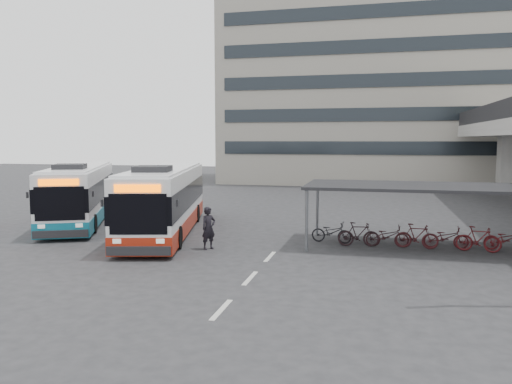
# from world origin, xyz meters

# --- Properties ---
(ground) EXTENTS (120.00, 120.00, 0.00)m
(ground) POSITION_xyz_m (0.00, 0.00, 0.00)
(ground) COLOR #28282B
(ground) RESTS_ON ground
(bike_shelter) EXTENTS (10.00, 4.00, 2.54)m
(bike_shelter) POSITION_xyz_m (8.47, 3.00, 1.30)
(bike_shelter) COLOR #595B60
(bike_shelter) RESTS_ON ground
(office_block) EXTENTS (30.00, 15.00, 25.00)m
(office_block) POSITION_xyz_m (6.00, 36.00, 12.50)
(office_block) COLOR gray
(office_block) RESTS_ON ground
(road_markings) EXTENTS (0.15, 7.60, 0.01)m
(road_markings) POSITION_xyz_m (2.50, -3.00, 0.01)
(road_markings) COLOR beige
(road_markings) RESTS_ON ground
(bus_main) EXTENTS (5.03, 11.36, 3.28)m
(bus_main) POSITION_xyz_m (-3.27, 3.60, 1.52)
(bus_main) COLOR white
(bus_main) RESTS_ON ground
(bus_teal) EXTENTS (6.61, 10.85, 3.21)m
(bus_teal) POSITION_xyz_m (-8.88, 5.36, 1.49)
(bus_teal) COLOR white
(bus_teal) RESTS_ON ground
(pedestrian) EXTENTS (0.70, 0.74, 1.70)m
(pedestrian) POSITION_xyz_m (-0.14, 0.70, 0.85)
(pedestrian) COLOR black
(pedestrian) RESTS_ON ground
(sign_totem_north) EXTENTS (0.54, 0.26, 2.49)m
(sign_totem_north) POSITION_xyz_m (-11.57, 7.49, 1.28)
(sign_totem_north) COLOR #AE0D0A
(sign_totem_north) RESTS_ON ground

